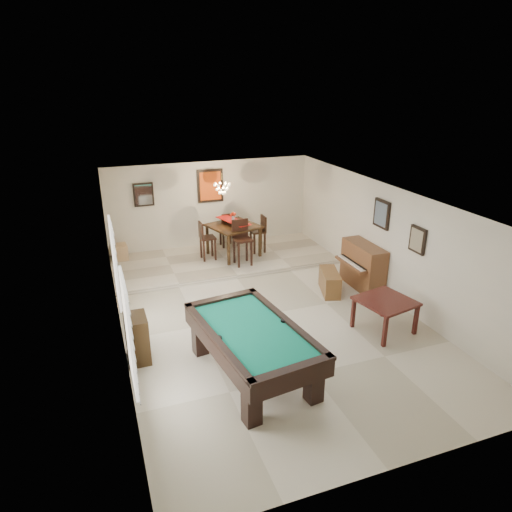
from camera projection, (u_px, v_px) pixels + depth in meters
ground_plane at (265, 315)px, 9.93m from camera, size 6.00×9.00×0.02m
wall_back at (211, 206)px, 13.39m from camera, size 6.00×0.04×2.60m
wall_front at (400, 389)px, 5.52m from camera, size 6.00×0.04×2.60m
wall_left at (116, 280)px, 8.50m from camera, size 0.04×9.00×2.60m
wall_right at (388, 242)px, 10.41m from camera, size 0.04×9.00×2.60m
ceiling at (266, 198)px, 8.98m from camera, size 6.00×9.00×0.04m
dining_step at (224, 260)px, 12.75m from camera, size 6.00×2.50×0.12m
window_left_front at (129, 333)px, 6.55m from camera, size 0.06×1.00×1.70m
window_left_rear at (115, 263)px, 9.00m from camera, size 0.06×1.00×1.70m
pool_table at (252, 353)px, 7.77m from camera, size 1.78×2.83×0.89m
square_table at (384, 315)px, 9.19m from camera, size 1.18×1.18×0.69m
upright_piano at (358, 267)px, 11.02m from camera, size 0.74×1.32×1.10m
piano_bench at (330, 282)px, 10.88m from camera, size 0.64×1.02×0.53m
apothecary_chest at (137, 338)px, 8.20m from camera, size 0.39×0.58×0.88m
dining_table at (233, 238)px, 12.74m from camera, size 1.53×1.53×1.01m
flower_vase at (233, 216)px, 12.51m from camera, size 0.17×0.17×0.26m
dining_chair_south at (243, 243)px, 12.07m from camera, size 0.46×0.46×1.21m
dining_chair_north at (227, 229)px, 13.44m from camera, size 0.39×0.39×1.04m
dining_chair_west at (208, 241)px, 12.45m from camera, size 0.41×0.41×1.07m
dining_chair_east at (258, 234)px, 13.00m from camera, size 0.39×0.39×1.05m
corner_bench at (120, 252)px, 12.57m from camera, size 0.39×0.48×0.41m
chandelier at (222, 185)px, 11.92m from camera, size 0.44×0.44×0.60m
back_painting at (210, 186)px, 13.13m from camera, size 0.75×0.06×0.95m
back_mirror at (144, 195)px, 12.56m from camera, size 0.55×0.06×0.65m
right_picture_upper at (382, 214)px, 10.44m from camera, size 0.06×0.55×0.65m
right_picture_lower at (418, 240)px, 9.37m from camera, size 0.06×0.45×0.55m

